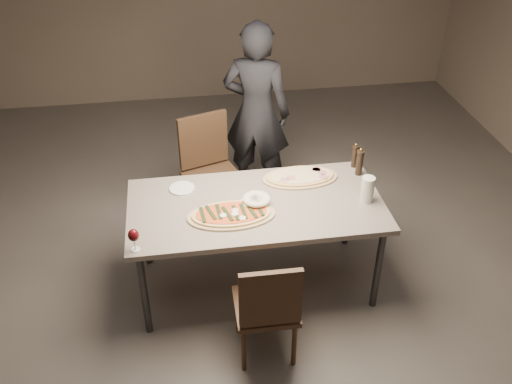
{
  "coord_description": "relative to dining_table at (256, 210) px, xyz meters",
  "views": [
    {
      "loc": [
        -0.5,
        -3.24,
        3.08
      ],
      "look_at": [
        0.0,
        0.0,
        0.85
      ],
      "focal_mm": 40.0,
      "sensor_mm": 36.0,
      "label": 1
    }
  ],
  "objects": [
    {
      "name": "room",
      "position": [
        0.0,
        0.0,
        0.71
      ],
      "size": [
        7.0,
        7.0,
        7.0
      ],
      "color": "#564F4A",
      "rests_on": "ground"
    },
    {
      "name": "dining_table",
      "position": [
        0.0,
        0.0,
        0.0
      ],
      "size": [
        1.8,
        0.9,
        0.75
      ],
      "color": "gray",
      "rests_on": "ground"
    },
    {
      "name": "zucchini_pizza",
      "position": [
        -0.19,
        -0.12,
        0.07
      ],
      "size": [
        0.61,
        0.34,
        0.05
      ],
      "rotation": [
        0.0,
        0.0,
        0.37
      ],
      "color": "tan",
      "rests_on": "dining_table"
    },
    {
      "name": "ham_pizza",
      "position": [
        0.38,
        0.27,
        0.07
      ],
      "size": [
        0.57,
        0.32,
        0.04
      ],
      "rotation": [
        0.0,
        0.0,
        0.28
      ],
      "color": "tan",
      "rests_on": "dining_table"
    },
    {
      "name": "bread_basket",
      "position": [
        -0.0,
        -0.02,
        0.1
      ],
      "size": [
        0.19,
        0.19,
        0.07
      ],
      "rotation": [
        0.0,
        0.0,
        -0.33
      ],
      "color": "beige",
      "rests_on": "dining_table"
    },
    {
      "name": "oil_dish",
      "position": [
        -0.05,
        0.01,
        0.07
      ],
      "size": [
        0.13,
        0.13,
        0.02
      ],
      "rotation": [
        0.0,
        0.0,
        0.07
      ],
      "color": "white",
      "rests_on": "dining_table"
    },
    {
      "name": "pepper_mill_left",
      "position": [
        0.83,
        0.38,
        0.15
      ],
      "size": [
        0.05,
        0.05,
        0.2
      ],
      "rotation": [
        0.0,
        0.0,
        0.23
      ],
      "color": "black",
      "rests_on": "dining_table"
    },
    {
      "name": "pepper_mill_right",
      "position": [
        0.83,
        0.26,
        0.16
      ],
      "size": [
        0.06,
        0.06,
        0.23
      ],
      "rotation": [
        0.0,
        0.0,
        -0.18
      ],
      "color": "black",
      "rests_on": "dining_table"
    },
    {
      "name": "carafe",
      "position": [
        0.78,
        -0.08,
        0.15
      ],
      "size": [
        0.09,
        0.09,
        0.19
      ],
      "rotation": [
        0.0,
        0.0,
        -0.08
      ],
      "color": "silver",
      "rests_on": "dining_table"
    },
    {
      "name": "wine_glass",
      "position": [
        -0.83,
        -0.38,
        0.17
      ],
      "size": [
        0.07,
        0.07,
        0.16
      ],
      "rotation": [
        0.0,
        0.0,
        0.4
      ],
      "color": "silver",
      "rests_on": "dining_table"
    },
    {
      "name": "side_plate",
      "position": [
        -0.51,
        0.27,
        0.06
      ],
      "size": [
        0.19,
        0.19,
        0.01
      ],
      "rotation": [
        0.0,
        0.0,
        -0.31
      ],
      "color": "white",
      "rests_on": "dining_table"
    },
    {
      "name": "chair_near",
      "position": [
        -0.04,
        -0.72,
        -0.22
      ],
      "size": [
        0.41,
        0.41,
        0.85
      ],
      "rotation": [
        0.0,
        0.0,
        -0.01
      ],
      "color": "#3E291A",
      "rests_on": "ground"
    },
    {
      "name": "chair_far",
      "position": [
        -0.26,
        0.92,
        -0.15
      ],
      "size": [
        0.57,
        0.57,
        0.96
      ],
      "rotation": [
        0.0,
        0.0,
        3.46
      ],
      "color": "#3E291A",
      "rests_on": "ground"
    },
    {
      "name": "diner",
      "position": [
        0.2,
        1.27,
        0.13
      ],
      "size": [
        0.71,
        0.6,
        1.65
      ],
      "primitive_type": "imported",
      "rotation": [
        0.0,
        0.0,
        2.75
      ],
      "color": "black",
      "rests_on": "ground"
    }
  ]
}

